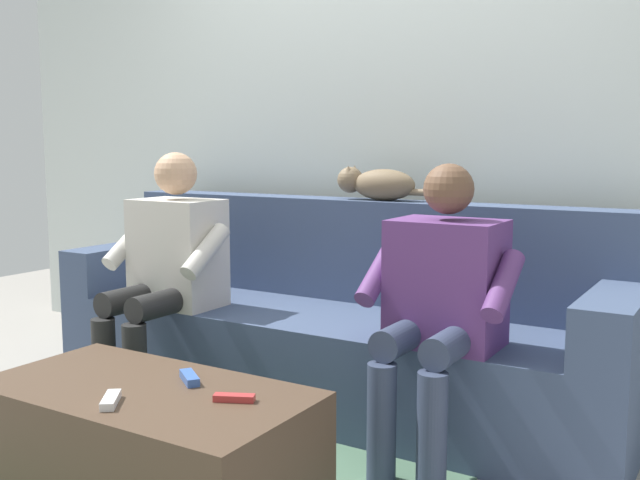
{
  "coord_description": "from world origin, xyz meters",
  "views": [
    {
      "loc": [
        -1.58,
        2.56,
        1.13
      ],
      "look_at": [
        0.0,
        -0.02,
        0.73
      ],
      "focal_mm": 40.64,
      "sensor_mm": 36.0,
      "label": 1
    }
  ],
  "objects": [
    {
      "name": "couch",
      "position": [
        0.0,
        -0.16,
        0.31
      ],
      "size": [
        2.56,
        0.77,
        0.88
      ],
      "color": "#3D4C6B",
      "rests_on": "ground"
    },
    {
      "name": "back_wall",
      "position": [
        0.0,
        -0.67,
        1.39
      ],
      "size": [
        5.07,
        0.06,
        2.79
      ],
      "primitive_type": "cube",
      "color": "silver",
      "rests_on": "ground"
    },
    {
      "name": "person_right_seated",
      "position": [
        0.64,
        0.22,
        0.61
      ],
      "size": [
        0.54,
        0.55,
        1.1
      ],
      "color": "beige",
      "rests_on": "ground"
    },
    {
      "name": "remote_red",
      "position": [
        -0.31,
        0.96,
        0.4
      ],
      "size": [
        0.12,
        0.08,
        0.02
      ],
      "primitive_type": "cube",
      "rotation": [
        0.0,
        0.0,
        0.44
      ],
      "color": "#B73333",
      "rests_on": "coffee_table"
    },
    {
      "name": "ground_plane",
      "position": [
        0.0,
        0.6,
        0.0
      ],
      "size": [
        8.0,
        8.0,
        0.0
      ],
      "primitive_type": "plane",
      "color": "gray"
    },
    {
      "name": "coffee_table",
      "position": [
        0.0,
        1.01,
        0.19
      ],
      "size": [
        1.05,
        0.55,
        0.39
      ],
      "color": "#4C3828",
      "rests_on": "ground"
    },
    {
      "name": "person_left_seated",
      "position": [
        -0.64,
        0.21,
        0.6
      ],
      "size": [
        0.54,
        0.52,
        1.07
      ],
      "color": "#5B3370",
      "rests_on": "ground"
    },
    {
      "name": "cat_on_backrest",
      "position": [
        -0.08,
        -0.39,
        0.96
      ],
      "size": [
        0.54,
        0.14,
        0.16
      ],
      "color": "#756047",
      "rests_on": "couch"
    },
    {
      "name": "remote_white",
      "position": [
        -0.02,
        1.17,
        0.4
      ],
      "size": [
        0.11,
        0.13,
        0.02
      ],
      "primitive_type": "cube",
      "rotation": [
        0.0,
        0.0,
        2.21
      ],
      "color": "white",
      "rests_on": "coffee_table"
    },
    {
      "name": "remote_blue",
      "position": [
        -0.08,
        0.9,
        0.4
      ],
      "size": [
        0.12,
        0.11,
        0.03
      ],
      "primitive_type": "cube",
      "rotation": [
        0.0,
        0.0,
        5.65
      ],
      "color": "#3860B7",
      "rests_on": "coffee_table"
    }
  ]
}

